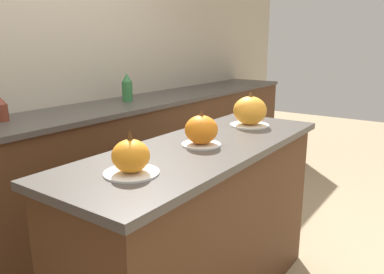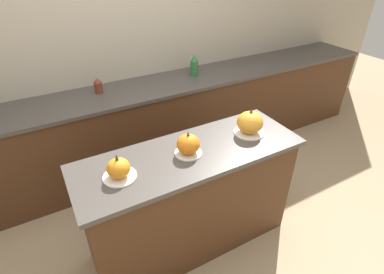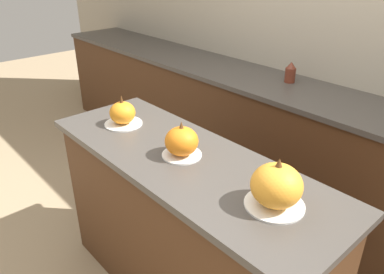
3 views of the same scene
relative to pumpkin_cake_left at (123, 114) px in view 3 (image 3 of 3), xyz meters
The scene contains 7 objects.
wall_back 1.62m from the pumpkin_cake_left, 71.47° to the left, with size 8.00×0.06×2.50m.
kitchen_island 0.73m from the pumpkin_cake_left, ahead, with size 1.63×0.57×0.92m.
back_counter 1.39m from the pumpkin_cake_left, 66.82° to the left, with size 6.00×0.60×0.94m.
pumpkin_cake_left is the anchor object (origin of this frame).
pumpkin_cake_center 0.49m from the pumpkin_cake_left, ahead, with size 0.19×0.19×0.18m.
pumpkin_cake_right 1.02m from the pumpkin_cake_left, ahead, with size 0.23×0.23×0.21m.
bottle_short 1.30m from the pumpkin_cake_left, 80.89° to the left, with size 0.08×0.08×0.15m.
Camera 3 is at (1.16, -1.00, 1.80)m, focal length 35.00 mm.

